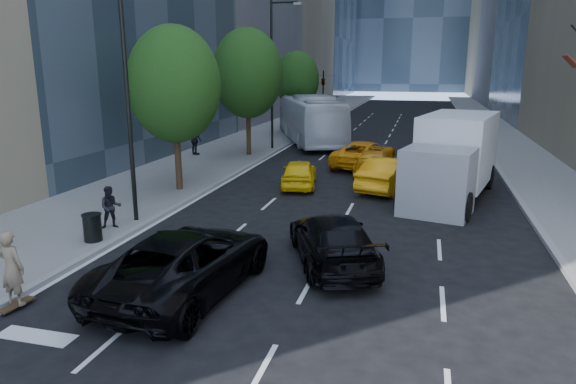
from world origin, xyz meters
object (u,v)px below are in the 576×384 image
(box_truck, at_px, (453,157))
(trash_can, at_px, (92,228))
(black_sedan_mercedes, at_px, (333,240))
(skateboarder, at_px, (12,273))
(black_sedan_lincoln, at_px, (186,261))
(city_bus, at_px, (310,118))

(box_truck, distance_m, trash_can, 15.11)
(black_sedan_mercedes, distance_m, trash_can, 7.96)
(skateboarder, xyz_separation_m, trash_can, (-1.00, 4.51, -0.35))
(black_sedan_mercedes, relative_size, trash_can, 5.90)
(black_sedan_lincoln, relative_size, black_sedan_mercedes, 1.16)
(city_bus, bearing_deg, skateboarder, -114.61)
(black_sedan_lincoln, xyz_separation_m, city_bus, (-2.80, 27.63, 0.99))
(skateboarder, bearing_deg, box_truck, -121.81)
(black_sedan_lincoln, bearing_deg, trash_can, -23.15)
(skateboarder, bearing_deg, black_sedan_lincoln, -145.43)
(black_sedan_lincoln, bearing_deg, city_bus, -78.77)
(black_sedan_mercedes, bearing_deg, trash_can, -18.77)
(black_sedan_mercedes, distance_m, box_truck, 9.89)
(box_truck, bearing_deg, skateboarder, -113.67)
(city_bus, bearing_deg, black_sedan_lincoln, -107.28)
(trash_can, bearing_deg, skateboarder, -77.49)
(black_sedan_lincoln, height_order, box_truck, box_truck)
(city_bus, height_order, trash_can, city_bus)
(black_sedan_mercedes, height_order, trash_can, black_sedan_mercedes)
(skateboarder, distance_m, black_sedan_mercedes, 8.52)
(box_truck, height_order, trash_can, box_truck)
(skateboarder, xyz_separation_m, black_sedan_lincoln, (3.60, 2.00, -0.10))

